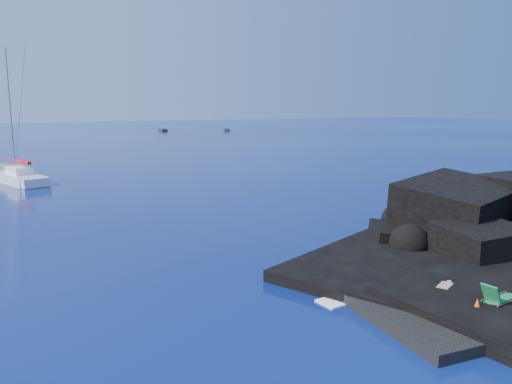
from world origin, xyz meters
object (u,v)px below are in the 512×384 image
Objects in this scene: sunbather at (445,288)px; marker_cone at (477,307)px; sailboat at (18,182)px; distant_boat_b at (227,131)px; distant_boat_a at (163,131)px; deck_chair at (503,293)px.

sunbather is 3.84× the size of marker_cone.
distant_boat_b is at bearing 36.50° from sailboat.
marker_cone reaches higher than distant_boat_a.
sunbather is at bearing 102.03° from deck_chair.
marker_cone is 0.12× the size of distant_boat_a.
distant_boat_b is (42.01, 107.99, -0.54)m from sunbather.
deck_chair reaches higher than distant_boat_a.
deck_chair is at bearing -89.66° from sailboat.
distant_boat_b is (15.03, -6.87, 0.00)m from distant_boat_a.
marker_cone is (-1.13, 0.03, -0.25)m from deck_chair.
distant_boat_b is at bearing 44.17° from sunbather.
distant_boat_a reaches higher than distant_boat_b.
deck_chair is 117.32m from distant_boat_b.
marker_cone reaches higher than sunbather.
sailboat reaches higher than marker_cone.
marker_cone reaches higher than distant_boat_b.
sailboat is 89.05m from distant_boat_b.
sailboat is 39.81m from marker_cone.
deck_chair is 0.33× the size of distant_boat_a.
deck_chair is at bearing -1.60° from marker_cone.
sunbather is 0.45× the size of distant_boat_a.
sunbather reaches higher than distant_boat_a.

